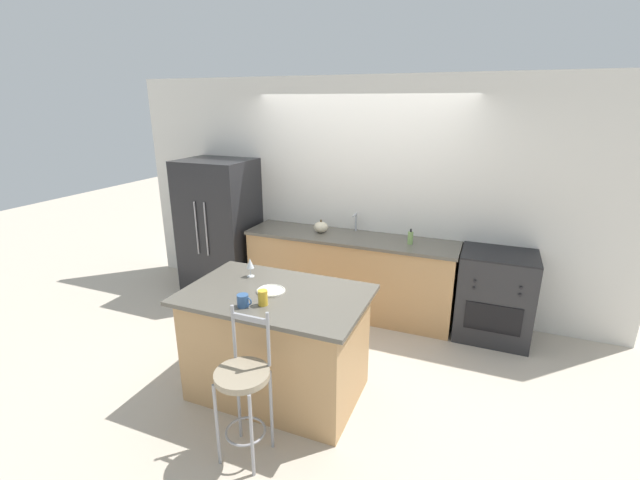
{
  "coord_description": "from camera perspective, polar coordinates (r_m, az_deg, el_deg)",
  "views": [
    {
      "loc": [
        1.45,
        -4.13,
        2.42
      ],
      "look_at": [
        -0.03,
        -0.49,
        1.14
      ],
      "focal_mm": 24.0,
      "sensor_mm": 36.0,
      "label": 1
    }
  ],
  "objects": [
    {
      "name": "kitchen_island",
      "position": [
        3.73,
        -5.77,
        -13.51
      ],
      "size": [
        1.5,
        0.96,
        0.94
      ],
      "color": "tan",
      "rests_on": "ground_plane"
    },
    {
      "name": "bar_stool_near",
      "position": [
        3.12,
        -10.15,
        -18.74
      ],
      "size": [
        0.38,
        0.38,
        1.1
      ],
      "color": "#99999E",
      "rests_on": "ground_plane"
    },
    {
      "name": "back_counter",
      "position": [
        5.11,
        3.94,
        -4.43
      ],
      "size": [
        2.45,
        0.65,
        0.94
      ],
      "color": "tan",
      "rests_on": "ground_plane"
    },
    {
      "name": "wine_glass",
      "position": [
        3.81,
        -9.3,
        -3.15
      ],
      "size": [
        0.07,
        0.07,
        0.17
      ],
      "color": "white",
      "rests_on": "kitchen_island"
    },
    {
      "name": "oven_range",
      "position": [
        4.89,
        22.27,
        -6.87
      ],
      "size": [
        0.75,
        0.62,
        0.95
      ],
      "color": "#28282B",
      "rests_on": "ground_plane"
    },
    {
      "name": "tumbler_cup",
      "position": [
        3.3,
        -7.63,
        -7.64
      ],
      "size": [
        0.07,
        0.07,
        0.12
      ],
      "color": "gold",
      "rests_on": "kitchen_island"
    },
    {
      "name": "ground_plane",
      "position": [
        5.01,
        2.49,
        -10.91
      ],
      "size": [
        18.0,
        18.0,
        0.0
      ],
      "primitive_type": "plane",
      "color": "beige"
    },
    {
      "name": "wall_back",
      "position": [
        5.13,
        5.24,
        5.91
      ],
      "size": [
        6.0,
        0.07,
        2.7
      ],
      "color": "silver",
      "rests_on": "ground_plane"
    },
    {
      "name": "refrigerator",
      "position": [
        5.66,
        -13.17,
        1.65
      ],
      "size": [
        0.88,
        0.76,
        1.74
      ],
      "color": "#232326",
      "rests_on": "ground_plane"
    },
    {
      "name": "coffee_mug",
      "position": [
        3.31,
        -10.21,
        -7.96
      ],
      "size": [
        0.12,
        0.09,
        0.1
      ],
      "color": "#335689",
      "rests_on": "kitchen_island"
    },
    {
      "name": "sink_faucet",
      "position": [
        5.09,
        4.77,
        2.66
      ],
      "size": [
        0.02,
        0.13,
        0.22
      ],
      "color": "#ADAFB5",
      "rests_on": "back_counter"
    },
    {
      "name": "dinner_plate",
      "position": [
        3.53,
        -6.55,
        -6.71
      ],
      "size": [
        0.23,
        0.23,
        0.02
      ],
      "color": "beige",
      "rests_on": "kitchen_island"
    },
    {
      "name": "soap_bottle",
      "position": [
        4.73,
        11.96,
        0.3
      ],
      "size": [
        0.06,
        0.06,
        0.17
      ],
      "color": "#89B260",
      "rests_on": "back_counter"
    },
    {
      "name": "pumpkin_decoration",
      "position": [
        5.05,
        0.13,
        1.74
      ],
      "size": [
        0.16,
        0.16,
        0.15
      ],
      "color": "beige",
      "rests_on": "back_counter"
    }
  ]
}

